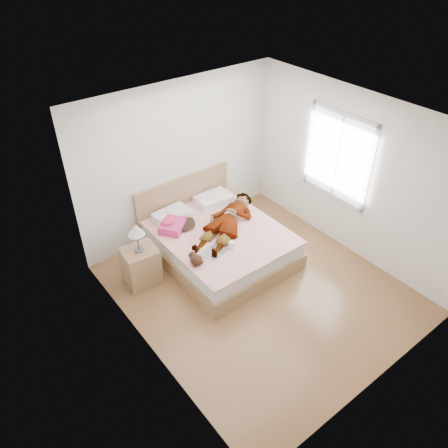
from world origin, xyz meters
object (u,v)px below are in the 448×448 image
at_px(bed, 217,240).
at_px(towel, 172,225).
at_px(phone, 187,214).
at_px(magazine, 216,251).
at_px(woman, 228,218).
at_px(coffee_mug, 232,245).
at_px(nightstand, 141,263).
at_px(plush_toy, 196,259).

relative_size(bed, towel, 3.98).
xyz_separation_m(phone, magazine, (-0.06, -0.83, -0.18)).
bearing_deg(woman, coffee_mug, -61.13).
distance_m(coffee_mug, nightstand, 1.36).
distance_m(magazine, nightstand, 1.11).
height_order(woman, bed, bed).
xyz_separation_m(woman, plush_toy, (-0.93, -0.46, -0.04)).
bearing_deg(coffee_mug, magazine, 163.75).
bearing_deg(plush_toy, magazine, 4.45).
xyz_separation_m(phone, coffee_mug, (0.19, -0.90, -0.13)).
relative_size(towel, plush_toy, 2.00).
distance_m(bed, plush_toy, 0.93).
relative_size(bed, nightstand, 2.00).
height_order(woman, phone, woman).
bearing_deg(phone, nightstand, 163.17).
relative_size(plush_toy, nightstand, 0.25).
xyz_separation_m(bed, magazine, (-0.36, -0.45, 0.24)).
relative_size(coffee_mug, plush_toy, 0.53).
height_order(towel, coffee_mug, towel).
bearing_deg(plush_toy, coffee_mug, -3.97).
height_order(bed, coffee_mug, bed).
xyz_separation_m(bed, coffee_mug, (-0.12, -0.52, 0.29)).
bearing_deg(nightstand, magazine, -34.48).
relative_size(magazine, nightstand, 0.41).
bearing_deg(plush_toy, towel, 79.54).
bearing_deg(magazine, plush_toy, -175.55).
bearing_deg(bed, woman, -6.39).
bearing_deg(bed, nightstand, 172.25).
height_order(bed, towel, bed).
distance_m(phone, towel, 0.28).
height_order(phone, nightstand, nightstand).
relative_size(woman, towel, 3.25).
bearing_deg(nightstand, plush_toy, -50.52).
relative_size(woman, magazine, 3.93).
xyz_separation_m(plush_toy, nightstand, (-0.54, 0.65, -0.24)).
bearing_deg(towel, phone, -6.24).
distance_m(coffee_mug, plush_toy, 0.62).
xyz_separation_m(coffee_mug, nightstand, (-1.15, 0.69, -0.22)).
distance_m(woman, plush_toy, 1.03).
bearing_deg(magazine, towel, 103.54).
bearing_deg(phone, bed, -80.32).
xyz_separation_m(coffee_mug, plush_toy, (-0.61, 0.04, 0.02)).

